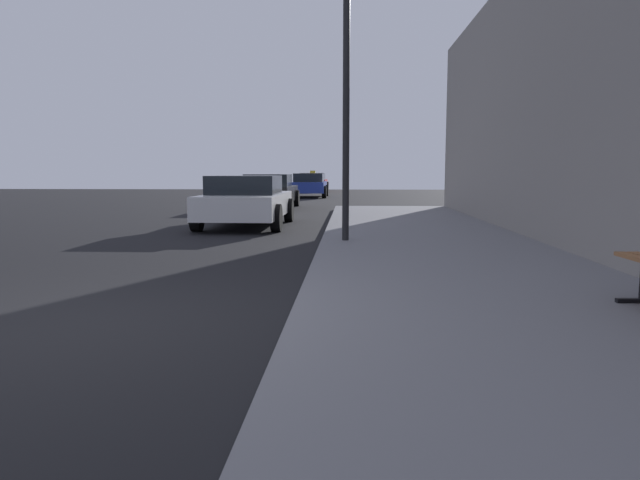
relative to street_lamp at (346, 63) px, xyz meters
name	(u,v)px	position (x,y,z in m)	size (l,w,h in m)	color
ground_plane	(64,328)	(-2.44, -5.49, -3.24)	(80.00, 80.00, 0.00)	black
sidewalk	(525,326)	(1.56, -5.49, -3.17)	(4.00, 32.00, 0.15)	slate
street_lamp	(346,63)	(0.00, 0.00, 0.00)	(0.36, 0.36, 4.55)	black
car_white	(246,201)	(-2.52, 4.09, -2.59)	(2.06, 4.26, 1.27)	white
car_black	(269,191)	(-2.95, 11.30, -2.60)	(2.01, 4.04, 1.27)	black
car_blue	(309,185)	(-2.13, 21.03, -2.60)	(1.96, 4.20, 1.27)	#233899
car_red	(313,182)	(-2.50, 29.89, -2.59)	(2.06, 4.41, 1.43)	red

